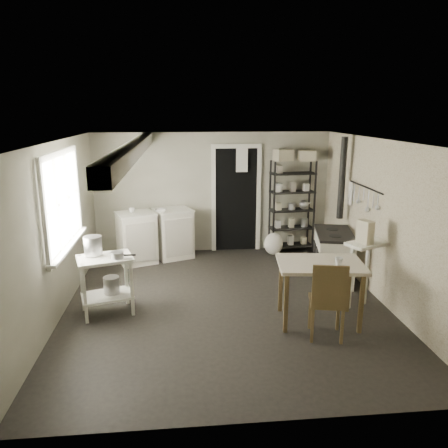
{
  "coord_description": "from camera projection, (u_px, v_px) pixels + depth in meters",
  "views": [
    {
      "loc": [
        -0.6,
        -5.76,
        2.69
      ],
      "look_at": [
        0.0,
        0.3,
        1.1
      ],
      "focal_mm": 35.0,
      "sensor_mm": 36.0,
      "label": 1
    }
  ],
  "objects": [
    {
      "name": "floor",
      "position": [
        226.0,
        303.0,
        6.28
      ],
      "size": [
        5.0,
        5.0,
        0.0
      ],
      "primitive_type": "plane",
      "color": "black",
      "rests_on": "ground"
    },
    {
      "name": "ceiling",
      "position": [
        226.0,
        141.0,
        5.7
      ],
      "size": [
        5.0,
        5.0,
        0.0
      ],
      "primitive_type": "plane",
      "rotation": [
        3.14,
        0.0,
        0.0
      ],
      "color": "beige",
      "rests_on": "wall_back"
    },
    {
      "name": "wall_back",
      "position": [
        213.0,
        193.0,
        8.4
      ],
      "size": [
        4.5,
        0.02,
        2.3
      ],
      "primitive_type": "cube",
      "color": "#9E9A86",
      "rests_on": "ground"
    },
    {
      "name": "wall_front",
      "position": [
        257.0,
        303.0,
        3.58
      ],
      "size": [
        4.5,
        0.02,
        2.3
      ],
      "primitive_type": "cube",
      "color": "#9E9A86",
      "rests_on": "ground"
    },
    {
      "name": "wall_left",
      "position": [
        57.0,
        230.0,
        5.78
      ],
      "size": [
        0.02,
        5.0,
        2.3
      ],
      "primitive_type": "cube",
      "color": "#9E9A86",
      "rests_on": "ground"
    },
    {
      "name": "wall_right",
      "position": [
        383.0,
        222.0,
        6.21
      ],
      "size": [
        0.02,
        5.0,
        2.3
      ],
      "primitive_type": "cube",
      "color": "#9E9A86",
      "rests_on": "ground"
    },
    {
      "name": "window",
      "position": [
        61.0,
        201.0,
        5.89
      ],
      "size": [
        0.12,
        1.76,
        1.28
      ],
      "primitive_type": null,
      "color": "silver",
      "rests_on": "wall_left"
    },
    {
      "name": "doorway",
      "position": [
        236.0,
        200.0,
        8.45
      ],
      "size": [
        0.96,
        0.1,
        2.08
      ],
      "primitive_type": null,
      "color": "silver",
      "rests_on": "ground"
    },
    {
      "name": "ceiling_beam",
      "position": [
        134.0,
        150.0,
        5.61
      ],
      "size": [
        0.18,
        5.0,
        0.18
      ],
      "primitive_type": null,
      "color": "silver",
      "rests_on": "ceiling"
    },
    {
      "name": "wallpaper_panel",
      "position": [
        383.0,
        222.0,
        6.2
      ],
      "size": [
        0.01,
        5.0,
        2.3
      ],
      "primitive_type": null,
      "color": "beige",
      "rests_on": "wall_right"
    },
    {
      "name": "utensil_rail",
      "position": [
        364.0,
        187.0,
        6.68
      ],
      "size": [
        0.06,
        1.2,
        0.44
      ],
      "primitive_type": null,
      "color": "#B4B4B6",
      "rests_on": "wall_right"
    },
    {
      "name": "prep_table",
      "position": [
        107.0,
        285.0,
        5.89
      ],
      "size": [
        0.82,
        0.68,
        0.8
      ],
      "primitive_type": null,
      "rotation": [
        0.0,
        0.0,
        0.29
      ],
      "color": "silver",
      "rests_on": "ground"
    },
    {
      "name": "stockpot",
      "position": [
        93.0,
        246.0,
        5.82
      ],
      "size": [
        0.25,
        0.25,
        0.26
      ],
      "primitive_type": "cylinder",
      "rotation": [
        0.0,
        0.0,
        0.04
      ],
      "color": "#B4B4B6",
      "rests_on": "prep_table"
    },
    {
      "name": "saucepan",
      "position": [
        117.0,
        255.0,
        5.71
      ],
      "size": [
        0.23,
        0.23,
        0.1
      ],
      "primitive_type": "cylinder",
      "rotation": [
        0.0,
        0.0,
        -0.4
      ],
      "color": "#B4B4B6",
      "rests_on": "prep_table"
    },
    {
      "name": "bucket",
      "position": [
        112.0,
        285.0,
        5.94
      ],
      "size": [
        0.27,
        0.27,
        0.23
      ],
      "primitive_type": "cylinder",
      "rotation": [
        0.0,
        0.0,
        -0.29
      ],
      "color": "#B4B4B6",
      "rests_on": "prep_table"
    },
    {
      "name": "base_cabinets",
      "position": [
        155.0,
        235.0,
        8.03
      ],
      "size": [
        1.52,
        1.05,
        0.92
      ],
      "primitive_type": null,
      "rotation": [
        0.0,
        0.0,
        0.36
      ],
      "color": "beige",
      "rests_on": "ground"
    },
    {
      "name": "mixing_bowl",
      "position": [
        161.0,
        210.0,
        7.81
      ],
      "size": [
        0.27,
        0.27,
        0.07
      ],
      "primitive_type": "imported",
      "rotation": [
        0.0,
        0.0,
        0.03
      ],
      "color": "silver",
      "rests_on": "base_cabinets"
    },
    {
      "name": "counter_cup",
      "position": [
        132.0,
        210.0,
        7.77
      ],
      "size": [
        0.14,
        0.14,
        0.09
      ],
      "primitive_type": "imported",
      "rotation": [
        0.0,
        0.0,
        0.27
      ],
      "color": "silver",
      "rests_on": "base_cabinets"
    },
    {
      "name": "shelf_rack",
      "position": [
        292.0,
        204.0,
        8.41
      ],
      "size": [
        0.86,
        0.39,
        1.77
      ],
      "primitive_type": null,
      "rotation": [
        0.0,
        0.0,
        0.08
      ],
      "color": "black",
      "rests_on": "ground"
    },
    {
      "name": "shelf_jar",
      "position": [
        278.0,
        183.0,
        8.22
      ],
      "size": [
        0.1,
        0.1,
        0.18
      ],
      "primitive_type": "imported",
      "rotation": [
        0.0,
        0.0,
        -0.25
      ],
      "color": "silver",
      "rests_on": "shelf_rack"
    },
    {
      "name": "storage_box_a",
      "position": [
        283.0,
        148.0,
        8.13
      ],
      "size": [
        0.37,
        0.34,
        0.21
      ],
      "primitive_type": "cube",
      "rotation": [
        0.0,
        0.0,
        0.26
      ],
      "color": "beige",
      "rests_on": "shelf_rack"
    },
    {
      "name": "storage_box_b",
      "position": [
        307.0,
        149.0,
        8.13
      ],
      "size": [
        0.32,
        0.3,
        0.19
      ],
      "primitive_type": "cube",
      "rotation": [
        0.0,
        0.0,
        -0.09
      ],
      "color": "beige",
      "rests_on": "shelf_rack"
    },
    {
      "name": "stove",
      "position": [
        333.0,
        254.0,
        7.07
      ],
      "size": [
        0.76,
        1.11,
        0.8
      ],
      "primitive_type": null,
      "rotation": [
        0.0,
        0.0,
        -0.21
      ],
      "color": "beige",
      "rests_on": "ground"
    },
    {
      "name": "stovepipe",
      "position": [
        342.0,
        178.0,
        7.28
      ],
      "size": [
        0.13,
        0.13,
        1.43
      ],
      "primitive_type": null,
      "rotation": [
        0.0,
        0.0,
        0.16
      ],
      "color": "black",
      "rests_on": "stove"
    },
    {
      "name": "side_ledge",
      "position": [
        365.0,
        276.0,
        6.15
      ],
      "size": [
        0.68,
        0.54,
        0.93
      ],
      "primitive_type": null,
      "rotation": [
        0.0,
        0.0,
        0.41
      ],
      "color": "silver",
      "rests_on": "ground"
    },
    {
      "name": "oats_box",
      "position": [
        365.0,
        238.0,
        5.94
      ],
      "size": [
        0.2,
        0.25,
        0.32
      ],
      "primitive_type": "cube",
      "rotation": [
        0.0,
        0.0,
        0.36
      ],
      "color": "beige",
      "rests_on": "side_ledge"
    },
    {
      "name": "work_table",
      "position": [
        319.0,
        294.0,
        5.65
      ],
      "size": [
        1.15,
        0.87,
        0.81
      ],
      "primitive_type": null,
      "rotation": [
        0.0,
        0.0,
        -0.11
      ],
      "color": "beige",
      "rests_on": "ground"
    },
    {
      "name": "table_cup",
      "position": [
        339.0,
        265.0,
        5.46
      ],
      "size": [
        0.11,
        0.11,
        0.1
      ],
      "primitive_type": "imported",
      "rotation": [
        0.0,
        0.0,
        -0.04
      ],
      "color": "silver",
      "rests_on": "work_table"
    },
    {
      "name": "chair",
      "position": [
        327.0,
        299.0,
        5.25
      ],
      "size": [
        0.49,
        0.5,
        0.99
      ],
      "primitive_type": null,
      "rotation": [
        0.0,
        0.0,
        -0.21
      ],
      "color": "#513E22",
      "rests_on": "ground"
    },
    {
      "name": "flour_sack",
      "position": [
        274.0,
        243.0,
        8.34
      ],
      "size": [
        0.41,
        0.36,
        0.43
      ],
      "primitive_type": "ellipsoid",
      "rotation": [
        0.0,
        0.0,
        -0.18
      ],
      "color": "silver",
      "rests_on": "ground"
    },
    {
      "name": "floor_crock",
      "position": [
        324.0,
        291.0,
        6.52
      ],
      "size": [
        0.12,
        0.12,
        0.14
      ],
      "primitive_type": "cylinder",
      "rotation": [
        0.0,
        0.0,
        0.07
      ],
      "color": "silver",
      "rests_on": "ground"
    }
  ]
}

